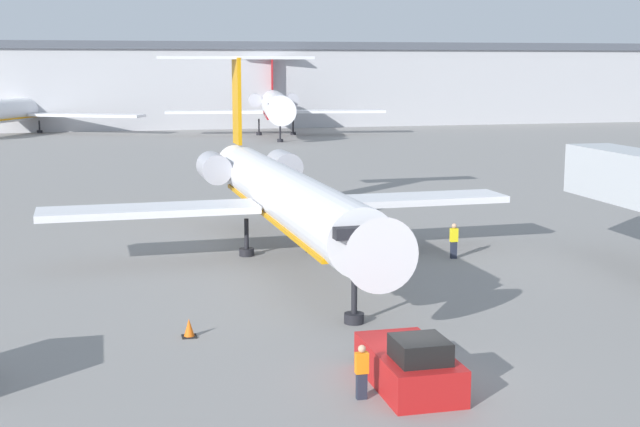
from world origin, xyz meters
The scene contains 9 objects.
ground_plane centered at (0.00, 0.00, 0.00)m, with size 600.00×600.00×0.00m, color gray.
terminal_building centered at (0.00, 120.00, 6.72)m, with size 180.00×16.80×13.39m.
airplane_main centered at (-0.40, 20.00, 3.47)m, with size 25.01×30.63×10.60m.
pushback_tug centered at (-0.29, 0.11, 0.70)m, with size 2.27×4.71×1.87m.
worker_near_tug centered at (-2.07, -0.57, 0.90)m, with size 0.40×0.24×1.72m.
worker_by_wing centered at (8.24, 17.36, 1.00)m, with size 0.40×0.26×1.88m.
traffic_cone_left centered at (-6.60, 6.98, 0.34)m, with size 0.56×0.56×0.71m.
airplane_parked_far_left centered at (-20.71, 111.38, 3.46)m, with size 34.63×29.30×10.24m.
airplane_parked_far_right centered at (14.43, 98.43, 4.18)m, with size 31.05×29.03×11.15m.
Camera 1 is at (-9.47, -25.50, 10.19)m, focal length 50.00 mm.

